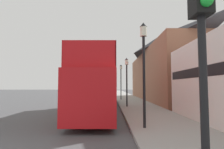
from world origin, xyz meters
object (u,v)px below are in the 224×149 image
object	(u,v)px
lamp_post_nearest	(144,55)
lamp_post_second	(127,73)
tour_bus	(98,89)
parked_car_ahead_of_bus	(109,98)
lamp_post_third	(121,75)
traffic_signal	(202,27)

from	to	relation	value
lamp_post_nearest	lamp_post_second	world-z (taller)	lamp_post_nearest
lamp_post_nearest	tour_bus	bearing A→B (deg)	118.30
parked_car_ahead_of_bus	lamp_post_third	distance (m)	5.56
tour_bus	traffic_signal	bearing A→B (deg)	-76.70
tour_bus	lamp_post_nearest	xyz separation A→B (m)	(2.51, -4.65, 1.69)
lamp_post_nearest	lamp_post_third	bearing A→B (deg)	90.21
parked_car_ahead_of_bus	lamp_post_second	size ratio (longest dim) A/B	0.93
parked_car_ahead_of_bus	traffic_signal	bearing A→B (deg)	-84.34
lamp_post_second	lamp_post_third	xyz separation A→B (m)	(-0.04, 8.36, 0.23)
tour_bus	traffic_signal	size ratio (longest dim) A/B	2.78
parked_car_ahead_of_bus	lamp_post_third	size ratio (longest dim) A/B	0.86
lamp_post_second	lamp_post_third	size ratio (longest dim) A/B	0.93
lamp_post_second	lamp_post_third	bearing A→B (deg)	90.30
parked_car_ahead_of_bus	lamp_post_third	xyz separation A→B (m)	(1.70, 4.42, 2.93)
traffic_signal	lamp_post_third	size ratio (longest dim) A/B	0.77
traffic_signal	lamp_post_nearest	size ratio (longest dim) A/B	0.78
tour_bus	lamp_post_second	size ratio (longest dim) A/B	2.32
tour_bus	lamp_post_second	distance (m)	4.70
lamp_post_third	traffic_signal	bearing A→B (deg)	-90.30
lamp_post_nearest	lamp_post_third	distance (m)	16.72
lamp_post_second	lamp_post_third	distance (m)	8.36
traffic_signal	lamp_post_nearest	world-z (taller)	lamp_post_nearest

